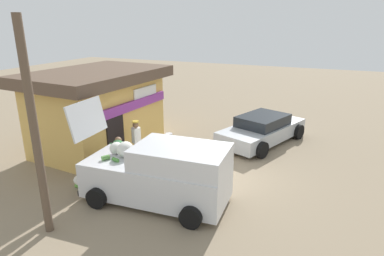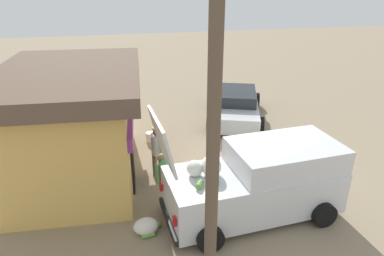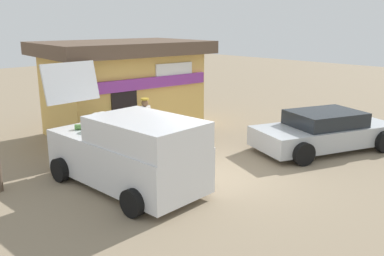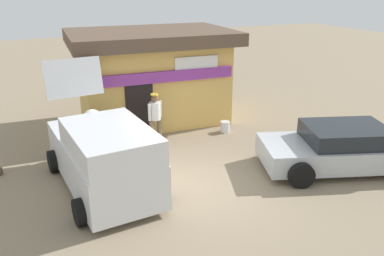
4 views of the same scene
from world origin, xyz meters
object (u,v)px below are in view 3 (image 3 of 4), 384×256
(customer_bending, at_px, (110,132))
(delivery_van, at_px, (129,152))
(parked_sedan, at_px, (324,131))
(paint_bucket, at_px, (203,130))
(unloaded_banana_pile, at_px, (68,155))
(vendor_standing, at_px, (145,120))
(storefront_bar, at_px, (123,86))

(customer_bending, bearing_deg, delivery_van, -110.92)
(delivery_van, xyz_separation_m, parked_sedan, (6.20, -1.68, -0.31))
(delivery_van, bearing_deg, paint_bucket, 24.57)
(parked_sedan, height_order, unloaded_banana_pile, parked_sedan)
(delivery_van, xyz_separation_m, customer_bending, (0.78, 2.04, -0.05))
(delivery_van, distance_m, customer_bending, 2.18)
(vendor_standing, relative_size, customer_bending, 1.20)
(vendor_standing, bearing_deg, parked_sedan, -43.88)
(parked_sedan, relative_size, customer_bending, 3.56)
(storefront_bar, distance_m, vendor_standing, 2.49)
(storefront_bar, xyz_separation_m, paint_bucket, (1.74, -2.32, -1.51))
(vendor_standing, xyz_separation_m, paint_bucket, (2.49, -0.07, -0.75))
(paint_bucket, bearing_deg, unloaded_banana_pile, 171.96)
(vendor_standing, bearing_deg, unloaded_banana_pile, 165.24)
(parked_sedan, relative_size, unloaded_banana_pile, 7.01)
(unloaded_banana_pile, bearing_deg, storefront_bar, 27.89)
(delivery_van, bearing_deg, storefront_bar, 56.70)
(storefront_bar, relative_size, vendor_standing, 3.63)
(delivery_van, bearing_deg, vendor_standing, 45.38)
(storefront_bar, xyz_separation_m, customer_bending, (-2.14, -2.41, -0.85))
(parked_sedan, bearing_deg, delivery_van, 164.86)
(storefront_bar, distance_m, customer_bending, 3.33)
(parked_sedan, bearing_deg, paint_bucket, 111.98)
(parked_sedan, bearing_deg, storefront_bar, 118.15)
(storefront_bar, relative_size, parked_sedan, 1.23)
(parked_sedan, xyz_separation_m, paint_bucket, (-1.54, 3.81, -0.41))
(parked_sedan, distance_m, paint_bucket, 4.13)
(vendor_standing, xyz_separation_m, customer_bending, (-1.39, -0.16, -0.08))
(delivery_van, distance_m, paint_bucket, 5.17)
(delivery_van, relative_size, paint_bucket, 12.33)
(storefront_bar, height_order, vendor_standing, storefront_bar)
(unloaded_banana_pile, distance_m, paint_bucket, 4.87)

